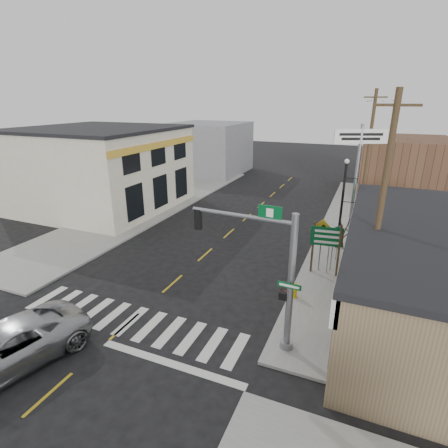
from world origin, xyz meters
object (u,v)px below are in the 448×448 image
at_px(guide_sign, 326,242).
at_px(utility_pole_near, 380,210).
at_px(lamp_post, 344,198).
at_px(traffic_signal_pole, 273,267).
at_px(utility_pole_far, 368,152).
at_px(suv, 4,348).
at_px(fire_hydrant, 295,290).
at_px(bare_tree, 355,227).
at_px(dance_center_sign, 359,154).

distance_m(guide_sign, utility_pole_near, 4.94).
relative_size(lamp_post, utility_pole_near, 0.60).
height_order(traffic_signal_pole, utility_pole_near, utility_pole_near).
distance_m(traffic_signal_pole, guide_sign, 7.06).
relative_size(lamp_post, utility_pole_far, 0.58).
xyz_separation_m(suv, fire_hydrant, (8.72, 8.59, -0.26)).
relative_size(guide_sign, bare_tree, 0.69).
bearing_deg(lamp_post, utility_pole_far, 79.68).
height_order(suv, utility_pole_far, utility_pole_far).
distance_m(fire_hydrant, bare_tree, 4.15).
xyz_separation_m(guide_sign, lamp_post, (0.38, 4.17, 1.43)).
relative_size(dance_center_sign, utility_pole_far, 0.77).
relative_size(suv, guide_sign, 1.96).
bearing_deg(lamp_post, fire_hydrant, -104.23).
bearing_deg(suv, dance_center_sign, 76.57).
xyz_separation_m(lamp_post, utility_pole_near, (1.88, -7.39, 1.56)).
relative_size(suv, bare_tree, 1.36).
distance_m(suv, fire_hydrant, 12.24).
height_order(traffic_signal_pole, utility_pole_far, utility_pole_far).
xyz_separation_m(traffic_signal_pole, fire_hydrant, (0.19, 3.75, -2.94)).
xyz_separation_m(guide_sign, utility_pole_far, (1.35, 12.76, 3.18)).
xyz_separation_m(suv, utility_pole_near, (11.92, 8.43, 4.22)).
xyz_separation_m(bare_tree, utility_pole_near, (0.91, -1.99, 1.54)).
relative_size(lamp_post, dance_center_sign, 0.76).
bearing_deg(guide_sign, utility_pole_far, 76.40).
bearing_deg(lamp_post, dance_center_sign, 78.00).
height_order(traffic_signal_pole, lamp_post, lamp_post).
distance_m(lamp_post, utility_pole_far, 8.82).
bearing_deg(fire_hydrant, guide_sign, 72.87).
xyz_separation_m(fire_hydrant, utility_pole_near, (3.20, -0.16, 4.47)).
bearing_deg(fire_hydrant, utility_pole_far, 81.76).
distance_m(guide_sign, utility_pole_far, 13.21).
bearing_deg(dance_center_sign, guide_sign, -119.61).
xyz_separation_m(fire_hydrant, bare_tree, (2.29, 1.84, 2.93)).
bearing_deg(traffic_signal_pole, bare_tree, 69.22).
xyz_separation_m(utility_pole_near, utility_pole_far, (-0.91, 15.98, 0.19)).
bearing_deg(bare_tree, suv, -136.55).
distance_m(suv, dance_center_sign, 22.29).
distance_m(suv, traffic_signal_pole, 10.17).
distance_m(fire_hydrant, lamp_post, 7.91).
bearing_deg(suv, lamp_post, 73.07).
height_order(guide_sign, lamp_post, lamp_post).
relative_size(fire_hydrant, utility_pole_far, 0.08).
bearing_deg(suv, bare_tree, 58.91).
bearing_deg(lamp_post, bare_tree, -83.70).
relative_size(traffic_signal_pole, utility_pole_near, 0.59).
bearing_deg(fire_hydrant, traffic_signal_pole, -92.93).
relative_size(lamp_post, bare_tree, 1.35).
xyz_separation_m(suv, guide_sign, (9.66, 11.66, 1.23)).
height_order(fire_hydrant, bare_tree, bare_tree).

